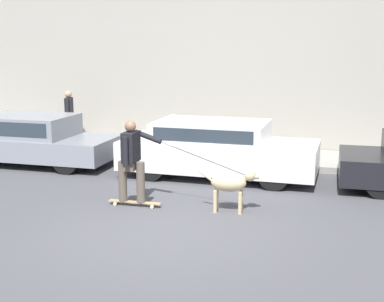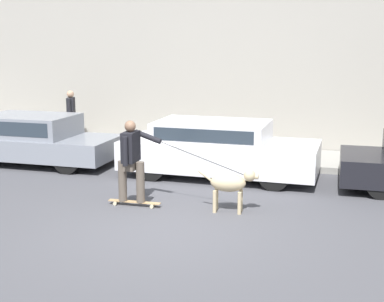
{
  "view_description": "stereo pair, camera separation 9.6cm",
  "coord_description": "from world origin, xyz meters",
  "px_view_note": "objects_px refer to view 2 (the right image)",
  "views": [
    {
      "loc": [
        2.71,
        -7.93,
        3.04
      ],
      "look_at": [
        -0.14,
        1.94,
        0.95
      ],
      "focal_mm": 50.0,
      "sensor_mm": 36.0,
      "label": 1
    },
    {
      "loc": [
        2.8,
        -7.9,
        3.04
      ],
      "look_at": [
        -0.14,
        1.94,
        0.95
      ],
      "focal_mm": 50.0,
      "sensor_mm": 36.0,
      "label": 2
    }
  ],
  "objects_px": {
    "parked_car_0": "(34,140)",
    "skateboarder": "(132,158)",
    "dog": "(231,183)",
    "pedestrian_with_bag": "(71,114)",
    "parked_car_1": "(218,149)"
  },
  "relations": [
    {
      "from": "parked_car_0",
      "to": "skateboarder",
      "type": "xyz_separation_m",
      "value": [
        3.8,
        -2.65,
        0.31
      ]
    },
    {
      "from": "dog",
      "to": "pedestrian_with_bag",
      "type": "relative_size",
      "value": 0.73
    },
    {
      "from": "parked_car_1",
      "to": "pedestrian_with_bag",
      "type": "distance_m",
      "value": 5.43
    },
    {
      "from": "parked_car_0",
      "to": "pedestrian_with_bag",
      "type": "height_order",
      "value": "pedestrian_with_bag"
    },
    {
      "from": "parked_car_1",
      "to": "pedestrian_with_bag",
      "type": "bearing_deg",
      "value": 156.76
    },
    {
      "from": "parked_car_0",
      "to": "skateboarder",
      "type": "height_order",
      "value": "skateboarder"
    },
    {
      "from": "dog",
      "to": "pedestrian_with_bag",
      "type": "distance_m",
      "value": 7.48
    },
    {
      "from": "parked_car_0",
      "to": "dog",
      "type": "bearing_deg",
      "value": -24.29
    },
    {
      "from": "skateboarder",
      "to": "parked_car_1",
      "type": "bearing_deg",
      "value": 67.38
    },
    {
      "from": "parked_car_0",
      "to": "dog",
      "type": "xyz_separation_m",
      "value": [
        5.66,
        -2.5,
        -0.07
      ]
    },
    {
      "from": "parked_car_1",
      "to": "dog",
      "type": "relative_size",
      "value": 4.02
    },
    {
      "from": "parked_car_0",
      "to": "parked_car_1",
      "type": "distance_m",
      "value": 4.81
    },
    {
      "from": "parked_car_1",
      "to": "dog",
      "type": "height_order",
      "value": "parked_car_1"
    },
    {
      "from": "parked_car_1",
      "to": "skateboarder",
      "type": "distance_m",
      "value": 2.85
    },
    {
      "from": "dog",
      "to": "skateboarder",
      "type": "xyz_separation_m",
      "value": [
        -1.86,
        -0.15,
        0.38
      ]
    }
  ]
}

